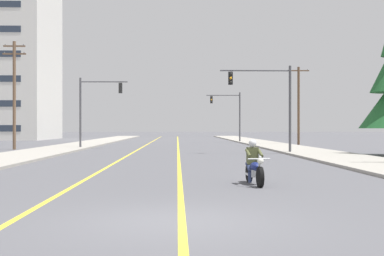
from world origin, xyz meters
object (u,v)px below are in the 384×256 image
at_px(traffic_signal_mid_right, 230,110).
at_px(utility_pole_right_far, 299,104).
at_px(motorcycle_with_rider, 254,166).
at_px(utility_pole_left_near, 14,92).
at_px(traffic_signal_near_right, 270,95).
at_px(traffic_signal_near_left, 94,102).

distance_m(traffic_signal_mid_right, utility_pole_right_far, 11.10).
xyz_separation_m(motorcycle_with_rider, utility_pole_left_near, (-16.13, 26.86, 4.27)).
relative_size(motorcycle_with_rider, traffic_signal_near_right, 0.35).
relative_size(motorcycle_with_rider, traffic_signal_near_left, 0.35).
bearing_deg(traffic_signal_near_right, traffic_signal_mid_right, 89.82).
bearing_deg(utility_pole_right_far, traffic_signal_mid_right, 125.07).
height_order(motorcycle_with_rider, utility_pole_left_near, utility_pole_left_near).
xyz_separation_m(motorcycle_with_rider, utility_pole_right_far, (10.48, 37.98, 3.79)).
bearing_deg(motorcycle_with_rider, traffic_signal_near_left, 108.88).
distance_m(motorcycle_with_rider, utility_pole_right_far, 39.58).
bearing_deg(utility_pole_right_far, motorcycle_with_rider, -105.43).
relative_size(traffic_signal_near_right, utility_pole_left_near, 0.68).
xyz_separation_m(traffic_signal_mid_right, utility_pole_left_near, (-20.23, -20.21, 0.80)).
relative_size(traffic_signal_mid_right, utility_pole_right_far, 0.75).
bearing_deg(utility_pole_left_near, traffic_signal_near_left, 15.27).
height_order(traffic_signal_mid_right, utility_pole_left_near, utility_pole_left_near).
height_order(traffic_signal_mid_right, utility_pole_right_far, utility_pole_right_far).
xyz_separation_m(motorcycle_with_rider, traffic_signal_mid_right, (4.10, 47.07, 3.47)).
height_order(traffic_signal_near_right, utility_pole_left_near, utility_pole_left_near).
xyz_separation_m(motorcycle_with_rider, traffic_signal_near_left, (-9.78, 28.59, 3.47)).
height_order(traffic_signal_near_left, utility_pole_right_far, utility_pole_right_far).
bearing_deg(utility_pole_left_near, motorcycle_with_rider, -59.02).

